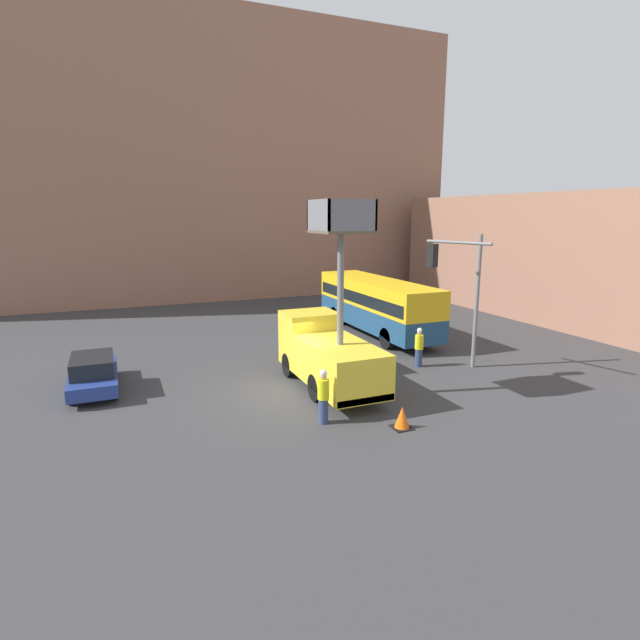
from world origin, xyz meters
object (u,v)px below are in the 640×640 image
utility_truck (328,350)px  parked_car_curbside (93,373)px  road_worker_near_truck (323,397)px  road_worker_directing (419,347)px  traffic_cone_near_truck (402,418)px  city_bus (376,302)px  traffic_light_pole (462,281)px

utility_truck → parked_car_curbside: bearing=159.3°
road_worker_near_truck → road_worker_directing: bearing=115.5°
road_worker_directing → traffic_cone_near_truck: road_worker_directing is taller
parked_car_curbside → city_bus: bearing=15.8°
utility_truck → traffic_cone_near_truck: utility_truck is taller
utility_truck → traffic_cone_near_truck: (0.68, -4.41, -1.21)m
traffic_light_pole → road_worker_near_truck: size_ratio=3.20×
road_worker_near_truck → parked_car_curbside: (-7.02, 6.31, -0.21)m
utility_truck → road_worker_directing: utility_truck is taller
traffic_light_pole → road_worker_directing: traffic_light_pole is taller
utility_truck → road_worker_directing: bearing=11.8°
city_bus → road_worker_near_truck: bearing=130.5°
road_worker_near_truck → parked_car_curbside: bearing=-139.1°
traffic_cone_near_truck → road_worker_near_truck: bearing=148.8°
road_worker_near_truck → road_worker_directing: size_ratio=1.03×
road_worker_near_truck → traffic_cone_near_truck: bearing=51.7°
traffic_cone_near_truck → road_worker_directing: bearing=52.1°
road_worker_near_truck → parked_car_curbside: road_worker_near_truck is taller
utility_truck → traffic_light_pole: size_ratio=1.22×
utility_truck → road_worker_directing: size_ratio=4.05×
traffic_light_pole → road_worker_directing: 3.55m
utility_truck → road_worker_near_truck: size_ratio=3.92×
traffic_cone_near_truck → parked_car_curbside: size_ratio=0.17×
traffic_light_pole → traffic_cone_near_truck: 7.66m
traffic_cone_near_truck → parked_car_curbside: 11.96m
road_worker_directing → parked_car_curbside: bearing=-99.0°
utility_truck → parked_car_curbside: size_ratio=1.68×
road_worker_near_truck → road_worker_directing: 7.62m
utility_truck → city_bus: utility_truck is taller
city_bus → traffic_cone_near_truck: size_ratio=14.15×
road_worker_near_truck → traffic_cone_near_truck: road_worker_near_truck is taller
traffic_cone_near_truck → traffic_light_pole: bearing=37.7°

